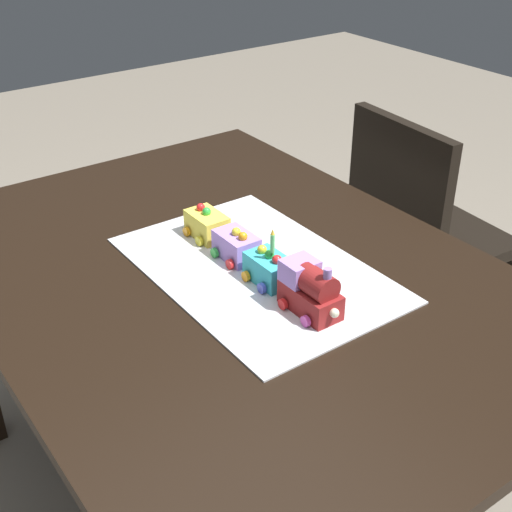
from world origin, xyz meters
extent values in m
plane|color=gray|center=(0.00, 0.00, 0.00)|extent=(8.00, 8.00, 0.00)
cube|color=black|center=(0.00, 0.00, 0.72)|extent=(1.40, 1.00, 0.03)
cube|color=black|center=(0.64, -0.44, 0.35)|extent=(0.07, 0.07, 0.71)
cube|color=black|center=(0.19, -0.90, 0.44)|extent=(0.43, 0.43, 0.04)
cube|color=black|center=(0.20, -0.72, 0.66)|extent=(0.40, 0.07, 0.40)
cube|color=black|center=(0.00, -1.06, 0.21)|extent=(0.04, 0.04, 0.42)
cube|color=black|center=(0.34, -1.08, 0.21)|extent=(0.04, 0.04, 0.42)
cube|color=black|center=(0.03, -0.72, 0.21)|extent=(0.04, 0.04, 0.42)
cube|color=black|center=(0.37, -0.74, 0.21)|extent=(0.04, 0.04, 0.42)
cube|color=silver|center=(-0.03, -0.05, 0.74)|extent=(0.60, 0.40, 0.00)
cube|color=maroon|center=(-0.22, -0.04, 0.77)|extent=(0.12, 0.06, 0.05)
cylinder|color=maroon|center=(-0.23, -0.04, 0.81)|extent=(0.07, 0.05, 0.05)
cube|color=#AD84E0|center=(-0.18, -0.04, 0.82)|extent=(0.06, 0.06, 0.04)
cylinder|color=#AD84E0|center=(-0.26, -0.04, 0.84)|extent=(0.02, 0.02, 0.03)
sphere|color=#F4EFCC|center=(-0.28, -0.04, 0.78)|extent=(0.02, 0.02, 0.02)
cylinder|color=green|center=(-0.25, -0.08, 0.76)|extent=(0.02, 0.01, 0.02)
cylinder|color=red|center=(-0.18, -0.08, 0.76)|extent=(0.02, 0.01, 0.02)
cylinder|color=#D84CB2|center=(-0.25, 0.00, 0.76)|extent=(0.02, 0.01, 0.02)
cylinder|color=red|center=(-0.18, 0.00, 0.76)|extent=(0.02, 0.01, 0.02)
cube|color=#38B7C6|center=(-0.09, -0.04, 0.77)|extent=(0.10, 0.06, 0.06)
cylinder|color=orange|center=(-0.11, -0.08, 0.76)|extent=(0.02, 0.01, 0.02)
cylinder|color=red|center=(-0.06, -0.08, 0.76)|extent=(0.02, 0.01, 0.02)
cylinder|color=#4C59D8|center=(-0.11, 0.00, 0.76)|extent=(0.02, 0.01, 0.02)
cylinder|color=orange|center=(-0.06, 0.00, 0.76)|extent=(0.02, 0.01, 0.02)
sphere|color=red|center=(-0.11, -0.04, 0.81)|extent=(0.02, 0.02, 0.02)
sphere|color=yellow|center=(-0.06, -0.04, 0.81)|extent=(0.02, 0.02, 0.02)
sphere|color=green|center=(-0.09, -0.04, 0.81)|extent=(0.02, 0.02, 0.02)
cube|color=#AD84E0|center=(0.03, -0.04, 0.77)|extent=(0.10, 0.06, 0.06)
cylinder|color=red|center=(0.00, -0.08, 0.76)|extent=(0.02, 0.01, 0.02)
cylinder|color=yellow|center=(0.06, -0.08, 0.76)|extent=(0.02, 0.01, 0.02)
cylinder|color=red|center=(0.00, 0.00, 0.76)|extent=(0.02, 0.01, 0.02)
cylinder|color=green|center=(0.06, 0.00, 0.76)|extent=(0.02, 0.01, 0.02)
sphere|color=yellow|center=(0.03, -0.04, 0.81)|extent=(0.02, 0.02, 0.02)
sphere|color=orange|center=(0.01, -0.04, 0.81)|extent=(0.02, 0.02, 0.02)
cube|color=#F4E04C|center=(0.15, -0.04, 0.77)|extent=(0.10, 0.06, 0.06)
cylinder|color=#4C59D8|center=(0.12, -0.08, 0.76)|extent=(0.02, 0.01, 0.02)
cylinder|color=yellow|center=(0.18, -0.08, 0.76)|extent=(0.02, 0.01, 0.02)
cylinder|color=yellow|center=(0.12, 0.00, 0.76)|extent=(0.02, 0.01, 0.02)
cylinder|color=orange|center=(0.18, 0.00, 0.76)|extent=(0.02, 0.01, 0.02)
sphere|color=green|center=(0.15, -0.04, 0.81)|extent=(0.02, 0.02, 0.02)
sphere|color=red|center=(0.18, -0.04, 0.81)|extent=(0.02, 0.02, 0.02)
cylinder|color=#66D872|center=(-0.10, -0.04, 0.84)|extent=(0.01, 0.01, 0.04)
cone|color=yellow|center=(-0.10, -0.04, 0.86)|extent=(0.01, 0.01, 0.01)
camera|label=1|loc=(-1.04, 0.68, 1.51)|focal=48.51mm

